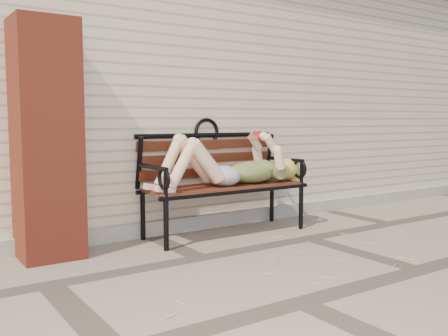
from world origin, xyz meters
TOP-DOWN VIEW (x-y plane):
  - ground at (0.00, 0.00)m, footprint 80.00×80.00m
  - house_wall at (0.00, 3.00)m, footprint 8.00×4.00m
  - foundation_strip at (0.00, 0.97)m, footprint 8.00×0.10m
  - brick_pillar at (-2.30, 0.75)m, footprint 0.50×0.50m
  - garden_bench at (-0.57, 0.73)m, footprint 1.84×0.73m
  - reading_woman at (-0.56, 0.59)m, footprint 1.73×0.39m
  - straw_scatter at (-0.60, -0.45)m, footprint 3.01×1.69m

SIDE VIEW (x-z plane):
  - ground at x=0.00m, z-range 0.00..0.00m
  - straw_scatter at x=-0.60m, z-range 0.00..0.01m
  - foundation_strip at x=0.00m, z-range 0.00..0.15m
  - garden_bench at x=-0.57m, z-range 0.07..1.26m
  - reading_woman at x=-0.56m, z-range 0.43..0.98m
  - brick_pillar at x=-2.30m, z-range 0.00..2.00m
  - house_wall at x=0.00m, z-range 0.00..3.00m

